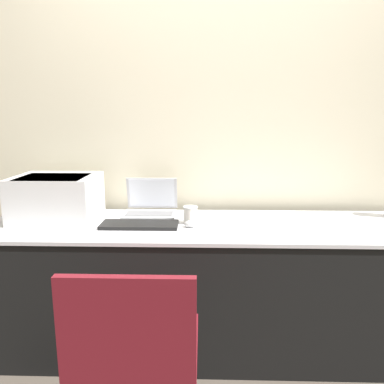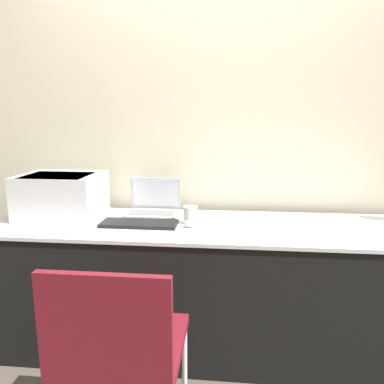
{
  "view_description": "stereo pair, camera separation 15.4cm",
  "coord_description": "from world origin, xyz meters",
  "px_view_note": "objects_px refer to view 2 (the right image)",
  "views": [
    {
      "loc": [
        -0.05,
        -1.72,
        1.36
      ],
      "look_at": [
        -0.11,
        0.35,
        0.93
      ],
      "focal_mm": 35.0,
      "sensor_mm": 36.0,
      "label": 1
    },
    {
      "loc": [
        0.1,
        -1.71,
        1.36
      ],
      "look_at": [
        -0.11,
        0.35,
        0.93
      ],
      "focal_mm": 35.0,
      "sensor_mm": 36.0,
      "label": 2
    }
  ],
  "objects_px": {
    "external_keyboard": "(139,224)",
    "laptop_left": "(153,206)",
    "coffee_cup": "(190,215)",
    "chair": "(119,346)",
    "mouse": "(189,224)",
    "printer": "(61,194)"
  },
  "relations": [
    {
      "from": "mouse",
      "to": "chair",
      "type": "height_order",
      "value": "chair"
    },
    {
      "from": "external_keyboard",
      "to": "coffee_cup",
      "type": "height_order",
      "value": "coffee_cup"
    },
    {
      "from": "external_keyboard",
      "to": "mouse",
      "type": "height_order",
      "value": "mouse"
    },
    {
      "from": "laptop_left",
      "to": "coffee_cup",
      "type": "xyz_separation_m",
      "value": [
        0.25,
        -0.19,
        -0.0
      ]
    },
    {
      "from": "printer",
      "to": "external_keyboard",
      "type": "xyz_separation_m",
      "value": [
        0.51,
        -0.14,
        -0.13
      ]
    },
    {
      "from": "external_keyboard",
      "to": "chair",
      "type": "distance_m",
      "value": 0.83
    },
    {
      "from": "external_keyboard",
      "to": "mouse",
      "type": "relative_size",
      "value": 6.13
    },
    {
      "from": "printer",
      "to": "laptop_left",
      "type": "bearing_deg",
      "value": 12.94
    },
    {
      "from": "external_keyboard",
      "to": "coffee_cup",
      "type": "bearing_deg",
      "value": 14.7
    },
    {
      "from": "coffee_cup",
      "to": "mouse",
      "type": "distance_m",
      "value": 0.09
    },
    {
      "from": "printer",
      "to": "coffee_cup",
      "type": "distance_m",
      "value": 0.8
    },
    {
      "from": "coffee_cup",
      "to": "external_keyboard",
      "type": "bearing_deg",
      "value": -165.3
    },
    {
      "from": "external_keyboard",
      "to": "laptop_left",
      "type": "bearing_deg",
      "value": 84.2
    },
    {
      "from": "mouse",
      "to": "laptop_left",
      "type": "bearing_deg",
      "value": 133.62
    },
    {
      "from": "printer",
      "to": "mouse",
      "type": "distance_m",
      "value": 0.82
    },
    {
      "from": "coffee_cup",
      "to": "chair",
      "type": "xyz_separation_m",
      "value": [
        -0.17,
        -0.86,
        -0.27
      ]
    },
    {
      "from": "printer",
      "to": "coffee_cup",
      "type": "xyz_separation_m",
      "value": [
        0.79,
        -0.07,
        -0.09
      ]
    },
    {
      "from": "external_keyboard",
      "to": "chair",
      "type": "height_order",
      "value": "chair"
    },
    {
      "from": "printer",
      "to": "chair",
      "type": "height_order",
      "value": "printer"
    },
    {
      "from": "printer",
      "to": "chair",
      "type": "relative_size",
      "value": 0.53
    },
    {
      "from": "mouse",
      "to": "chair",
      "type": "xyz_separation_m",
      "value": [
        -0.17,
        -0.78,
        -0.24
      ]
    },
    {
      "from": "printer",
      "to": "external_keyboard",
      "type": "bearing_deg",
      "value": -15.25
    }
  ]
}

